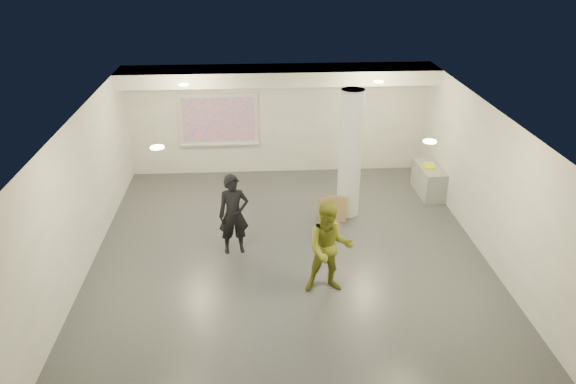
{
  "coord_description": "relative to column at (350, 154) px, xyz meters",
  "views": [
    {
      "loc": [
        -0.65,
        -9.97,
        6.1
      ],
      "look_at": [
        0.0,
        0.4,
        1.25
      ],
      "focal_mm": 35.0,
      "sensor_mm": 36.0,
      "label": 1
    }
  ],
  "objects": [
    {
      "name": "wall_back",
      "position": [
        -1.5,
        2.7,
        0.0
      ],
      "size": [
        8.0,
        0.01,
        3.0
      ],
      "primitive_type": "cube",
      "color": "beige",
      "rests_on": "floor"
    },
    {
      "name": "postit_pad",
      "position": [
        2.18,
        0.96,
        -0.74
      ],
      "size": [
        0.26,
        0.35,
        0.03
      ],
      "primitive_type": "cube",
      "rotation": [
        0.0,
        0.0,
        -0.03
      ],
      "color": "#CEE406",
      "rests_on": "credenza"
    },
    {
      "name": "wall_left",
      "position": [
        -5.5,
        -1.8,
        0.0
      ],
      "size": [
        0.01,
        9.0,
        3.0
      ],
      "primitive_type": "cube",
      "color": "beige",
      "rests_on": "floor"
    },
    {
      "name": "cardboard_front",
      "position": [
        -0.35,
        -0.33,
        -1.2
      ],
      "size": [
        0.57,
        0.31,
        0.59
      ],
      "primitive_type": "cube",
      "rotation": [
        -0.2,
        0.0,
        -0.27
      ],
      "color": "olive",
      "rests_on": "floor"
    },
    {
      "name": "downlight_se",
      "position": [
        0.7,
        -3.3,
        1.48
      ],
      "size": [
        0.22,
        0.22,
        0.02
      ],
      "primitive_type": "cylinder",
      "color": "#FFFB8A",
      "rests_on": "ceiling"
    },
    {
      "name": "downlight_ne",
      "position": [
        0.7,
        0.7,
        1.48
      ],
      "size": [
        0.22,
        0.22,
        0.02
      ],
      "primitive_type": "cylinder",
      "color": "#FFFB8A",
      "rests_on": "ceiling"
    },
    {
      "name": "wall_front",
      "position": [
        -1.5,
        -6.3,
        0.0
      ],
      "size": [
        8.0,
        0.01,
        3.0
      ],
      "primitive_type": "cube",
      "color": "beige",
      "rests_on": "floor"
    },
    {
      "name": "papers_stack",
      "position": [
        2.24,
        1.07,
        -0.75
      ],
      "size": [
        0.26,
        0.32,
        0.02
      ],
      "primitive_type": "cube",
      "rotation": [
        0.0,
        0.0,
        0.06
      ],
      "color": "white",
      "rests_on": "credenza"
    },
    {
      "name": "downlight_sw",
      "position": [
        -3.7,
        -3.3,
        1.48
      ],
      "size": [
        0.22,
        0.22,
        0.02
      ],
      "primitive_type": "cylinder",
      "color": "#FFFB8A",
      "rests_on": "ceiling"
    },
    {
      "name": "man",
      "position": [
        -0.85,
        -3.08,
        -0.61
      ],
      "size": [
        0.88,
        0.69,
        1.78
      ],
      "primitive_type": "imported",
      "rotation": [
        0.0,
        0.0,
        -0.02
      ],
      "color": "olive",
      "rests_on": "floor"
    },
    {
      "name": "woman",
      "position": [
        -2.62,
        -1.57,
        -0.64
      ],
      "size": [
        0.68,
        0.5,
        1.72
      ],
      "primitive_type": "imported",
      "rotation": [
        0.0,
        0.0,
        0.16
      ],
      "color": "black",
      "rests_on": "floor"
    },
    {
      "name": "projection_screen",
      "position": [
        -3.1,
        2.65,
        0.03
      ],
      "size": [
        2.1,
        0.13,
        1.42
      ],
      "color": "silver",
      "rests_on": "wall_back"
    },
    {
      "name": "credenza",
      "position": [
        2.22,
        0.97,
        -1.13
      ],
      "size": [
        0.57,
        1.29,
        0.74
      ],
      "primitive_type": "cube",
      "rotation": [
        0.0,
        0.0,
        0.04
      ],
      "color": "gray",
      "rests_on": "floor"
    },
    {
      "name": "downlight_nw",
      "position": [
        -3.7,
        0.7,
        1.48
      ],
      "size": [
        0.22,
        0.22,
        0.02
      ],
      "primitive_type": "cylinder",
      "color": "#FFFB8A",
      "rests_on": "ceiling"
    },
    {
      "name": "column",
      "position": [
        0.0,
        0.0,
        0.0
      ],
      "size": [
        0.52,
        0.52,
        3.0
      ],
      "primitive_type": "cylinder",
      "color": "silver",
      "rests_on": "floor"
    },
    {
      "name": "ceiling",
      "position": [
        -1.5,
        -1.8,
        1.5
      ],
      "size": [
        8.0,
        9.0,
        0.01
      ],
      "primitive_type": "cube",
      "color": "silver",
      "rests_on": "floor"
    },
    {
      "name": "floor",
      "position": [
        -1.5,
        -1.8,
        -1.5
      ],
      "size": [
        8.0,
        9.0,
        0.01
      ],
      "primitive_type": "cube",
      "color": "#33353B",
      "rests_on": "ground"
    },
    {
      "name": "wall_right",
      "position": [
        2.5,
        -1.8,
        0.0
      ],
      "size": [
        0.01,
        9.0,
        3.0
      ],
      "primitive_type": "cube",
      "color": "beige",
      "rests_on": "floor"
    },
    {
      "name": "cardboard_back",
      "position": [
        -0.47,
        -0.36,
        -1.2
      ],
      "size": [
        0.56,
        0.29,
        0.59
      ],
      "primitive_type": "cube",
      "rotation": [
        -0.15,
        0.0,
        0.29
      ],
      "color": "olive",
      "rests_on": "floor"
    },
    {
      "name": "soffit_band",
      "position": [
        -1.5,
        2.15,
        1.32
      ],
      "size": [
        8.0,
        1.1,
        0.36
      ],
      "primitive_type": "cube",
      "color": "silver",
      "rests_on": "ceiling"
    }
  ]
}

